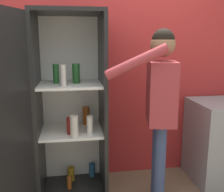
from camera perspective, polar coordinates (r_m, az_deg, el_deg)
wall_back at (r=2.91m, az=-2.86°, el=6.55°), size 7.00×0.06×2.55m
refrigerator at (r=2.53m, az=-11.48°, el=-3.03°), size 0.93×1.21×1.82m
person at (r=2.44m, az=10.41°, el=0.05°), size 0.71×0.56×1.66m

